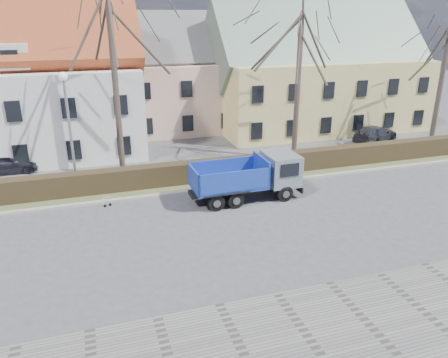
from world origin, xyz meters
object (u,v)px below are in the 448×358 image
object	(u,v)px
dump_truck	(242,178)
streetlight	(70,133)
cart_frame	(104,202)
parked_car_a	(7,163)
parked_car_b	(375,134)

from	to	relation	value
dump_truck	streetlight	world-z (taller)	streetlight
streetlight	cart_frame	size ratio (longest dim) A/B	10.19
parked_car_a	dump_truck	bearing A→B (deg)	-123.85
dump_truck	cart_frame	xyz separation A→B (m)	(-7.43, 1.21, -0.96)
cart_frame	parked_car_a	distance (m)	9.44
dump_truck	parked_car_a	xyz separation A→B (m)	(-13.10, 8.75, -0.61)
streetlight	parked_car_a	distance (m)	6.80
streetlight	dump_truck	bearing A→B (deg)	-26.05
dump_truck	cart_frame	bearing A→B (deg)	169.82
parked_car_a	parked_car_b	world-z (taller)	parked_car_a
cart_frame	parked_car_b	distance (m)	22.59
streetlight	cart_frame	distance (m)	4.61
streetlight	parked_car_b	size ratio (longest dim) A/B	1.52
dump_truck	streetlight	distance (m)	10.03
dump_truck	parked_car_a	bearing A→B (deg)	145.34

